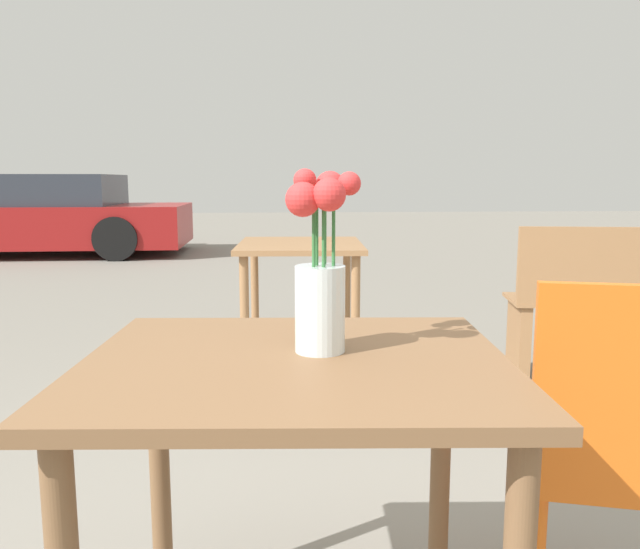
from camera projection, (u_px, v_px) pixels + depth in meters
The scene contains 5 objects.
table_front at pixel (297, 416), 1.24m from camera, with size 0.88×0.77×0.74m.
flower_vase at pixel (320, 281), 1.24m from camera, with size 0.15×0.16×0.37m.
cafe_chair at pixel (619, 448), 1.34m from camera, with size 0.50×0.50×0.89m.
table_back at pixel (300, 262), 3.69m from camera, with size 0.77×0.86×0.72m.
parked_car at pixel (32, 216), 9.09m from camera, with size 4.42×1.86×1.16m.
Camera 1 is at (-0.05, -1.18, 1.08)m, focal length 35.00 mm.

